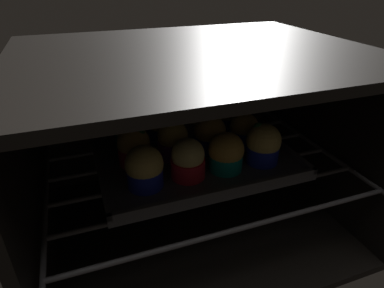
# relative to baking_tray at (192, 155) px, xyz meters

# --- Properties ---
(oven_cavity) EXTENTS (0.59, 0.47, 0.37)m
(oven_cavity) POSITION_rel_baking_tray_xyz_m (0.00, 0.03, 0.02)
(oven_cavity) COLOR black
(oven_cavity) RESTS_ON ground
(oven_rack) EXTENTS (0.55, 0.42, 0.01)m
(oven_rack) POSITION_rel_baking_tray_xyz_m (0.00, -0.02, -0.01)
(oven_rack) COLOR #4C494C
(oven_rack) RESTS_ON oven_cavity
(baking_tray) EXTENTS (0.36, 0.29, 0.02)m
(baking_tray) POSITION_rel_baking_tray_xyz_m (0.00, 0.00, 0.00)
(baking_tray) COLOR #4C4C51
(baking_tray) RESTS_ON oven_rack
(muffin_row0_col0) EXTENTS (0.06, 0.06, 0.07)m
(muffin_row0_col0) POSITION_rel_baking_tray_xyz_m (-0.11, -0.08, 0.04)
(muffin_row0_col0) COLOR #1928B7
(muffin_row0_col0) RESTS_ON baking_tray
(muffin_row0_col1) EXTENTS (0.06, 0.06, 0.07)m
(muffin_row0_col1) POSITION_rel_baking_tray_xyz_m (-0.03, -0.07, 0.04)
(muffin_row0_col1) COLOR red
(muffin_row0_col1) RESTS_ON baking_tray
(muffin_row0_col2) EXTENTS (0.06, 0.06, 0.07)m
(muffin_row0_col2) POSITION_rel_baking_tray_xyz_m (0.04, -0.07, 0.04)
(muffin_row0_col2) COLOR #0C8C84
(muffin_row0_col2) RESTS_ON baking_tray
(muffin_row0_col3) EXTENTS (0.06, 0.06, 0.08)m
(muffin_row0_col3) POSITION_rel_baking_tray_xyz_m (0.11, -0.07, 0.04)
(muffin_row0_col3) COLOR #1928B7
(muffin_row0_col3) RESTS_ON baking_tray
(muffin_row1_col0) EXTENTS (0.06, 0.06, 0.07)m
(muffin_row1_col0) POSITION_rel_baking_tray_xyz_m (-0.11, 0.00, 0.04)
(muffin_row1_col0) COLOR red
(muffin_row1_col0) RESTS_ON baking_tray
(muffin_row1_col1) EXTENTS (0.06, 0.06, 0.07)m
(muffin_row1_col1) POSITION_rel_baking_tray_xyz_m (-0.04, 0.00, 0.04)
(muffin_row1_col1) COLOR #7A238C
(muffin_row1_col1) RESTS_ON baking_tray
(muffin_row1_col2) EXTENTS (0.06, 0.06, 0.07)m
(muffin_row1_col2) POSITION_rel_baking_tray_xyz_m (0.04, 0.00, 0.04)
(muffin_row1_col2) COLOR #1928B7
(muffin_row1_col2) RESTS_ON baking_tray
(muffin_row1_col3) EXTENTS (0.06, 0.06, 0.07)m
(muffin_row1_col3) POSITION_rel_baking_tray_xyz_m (0.11, 0.00, 0.04)
(muffin_row1_col3) COLOR #1928B7
(muffin_row1_col3) RESTS_ON baking_tray
(muffin_row2_col0) EXTENTS (0.06, 0.06, 0.07)m
(muffin_row2_col0) POSITION_rel_baking_tray_xyz_m (-0.11, 0.07, 0.04)
(muffin_row2_col0) COLOR #0C8C84
(muffin_row2_col0) RESTS_ON baking_tray
(muffin_row2_col1) EXTENTS (0.06, 0.06, 0.08)m
(muffin_row2_col1) POSITION_rel_baking_tray_xyz_m (-0.04, 0.07, 0.04)
(muffin_row2_col1) COLOR #1928B7
(muffin_row2_col1) RESTS_ON baking_tray
(muffin_row2_col2) EXTENTS (0.06, 0.06, 0.07)m
(muffin_row2_col2) POSITION_rel_baking_tray_xyz_m (0.04, 0.07, 0.04)
(muffin_row2_col2) COLOR silver
(muffin_row2_col2) RESTS_ON baking_tray
(muffin_row2_col3) EXTENTS (0.06, 0.06, 0.07)m
(muffin_row2_col3) POSITION_rel_baking_tray_xyz_m (0.11, 0.07, 0.04)
(muffin_row2_col3) COLOR #1928B7
(muffin_row2_col3) RESTS_ON baking_tray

